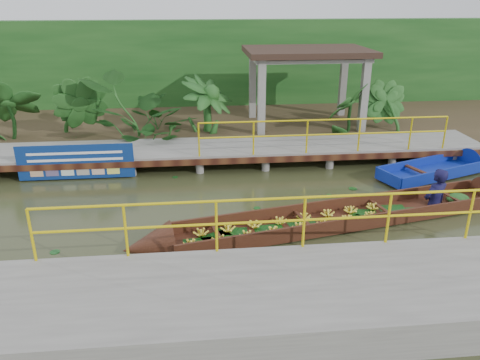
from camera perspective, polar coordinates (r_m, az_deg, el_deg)
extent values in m
plane|color=#31341A|center=(11.72, 0.30, -3.63)|extent=(80.00, 80.00, 0.00)
cube|color=#372D1B|center=(18.68, -2.19, 6.91)|extent=(30.00, 8.00, 0.45)
cube|color=slate|center=(14.78, -1.16, 3.96)|extent=(16.00, 2.00, 0.15)
cube|color=black|center=(13.86, -0.81, 2.38)|extent=(16.00, 0.12, 0.18)
cylinder|color=#DBBF0B|center=(14.07, 10.47, 7.23)|extent=(7.50, 0.05, 0.05)
cylinder|color=#DBBF0B|center=(14.18, 10.34, 5.47)|extent=(7.50, 0.05, 0.05)
cylinder|color=#DBBF0B|center=(14.20, 10.33, 5.28)|extent=(0.05, 0.05, 1.00)
cylinder|color=slate|center=(14.88, -24.56, 0.90)|extent=(0.24, 0.24, 0.55)
cylinder|color=slate|center=(16.32, -22.92, 2.91)|extent=(0.24, 0.24, 0.55)
cylinder|color=slate|center=(14.35, -17.00, 1.24)|extent=(0.24, 0.24, 0.55)
cylinder|color=slate|center=(15.84, -16.00, 3.27)|extent=(0.24, 0.24, 0.55)
cylinder|color=slate|center=(14.09, -9.01, 1.58)|extent=(0.24, 0.24, 0.55)
cylinder|color=slate|center=(15.60, -8.75, 3.60)|extent=(0.24, 0.24, 0.55)
cylinder|color=slate|center=(14.11, -0.88, 1.88)|extent=(0.24, 0.24, 0.55)
cylinder|color=slate|center=(15.62, -1.40, 3.88)|extent=(0.24, 0.24, 0.55)
cylinder|color=slate|center=(14.41, 7.07, 2.15)|extent=(0.24, 0.24, 0.55)
cylinder|color=slate|center=(15.89, 5.83, 4.09)|extent=(0.24, 0.24, 0.55)
cylinder|color=slate|center=(14.98, 14.56, 2.36)|extent=(0.24, 0.24, 0.55)
cylinder|color=slate|center=(16.41, 12.71, 4.23)|extent=(0.24, 0.24, 0.55)
cylinder|color=slate|center=(15.78, 21.41, 2.52)|extent=(0.24, 0.24, 0.55)
cylinder|color=slate|center=(17.14, 19.09, 4.30)|extent=(0.24, 0.24, 0.55)
cylinder|color=slate|center=(14.11, -0.88, 1.88)|extent=(0.24, 0.24, 0.55)
cube|color=slate|center=(8.18, 10.78, -14.02)|extent=(18.00, 2.40, 0.70)
cylinder|color=#DBBF0B|center=(8.48, 9.29, -2.06)|extent=(10.00, 0.05, 0.05)
cylinder|color=#DBBF0B|center=(8.67, 9.11, -4.78)|extent=(10.00, 0.05, 0.05)
cylinder|color=#DBBF0B|center=(8.69, 9.09, -5.07)|extent=(0.05, 0.05, 1.00)
cube|color=slate|center=(16.16, 2.63, 9.55)|extent=(0.25, 0.25, 2.80)
cube|color=slate|center=(17.06, 14.86, 9.51)|extent=(0.25, 0.25, 2.80)
cube|color=slate|center=(18.49, 1.54, 11.13)|extent=(0.25, 0.25, 2.80)
cube|color=slate|center=(19.28, 12.41, 11.09)|extent=(0.25, 0.25, 2.80)
cube|color=slate|center=(17.45, 8.17, 14.61)|extent=(4.00, 2.60, 0.12)
cube|color=#2F1F17|center=(17.42, 8.21, 15.26)|extent=(4.40, 3.00, 0.20)
cube|color=#154415|center=(20.77, -2.73, 13.43)|extent=(30.00, 0.80, 4.00)
cube|color=#34180E|center=(11.33, 12.46, -4.79)|extent=(8.25, 2.71, 0.06)
cube|color=#34180E|center=(11.66, 11.28, -3.10)|extent=(8.05, 1.77, 0.35)
cube|color=#34180E|center=(10.87, 13.85, -5.25)|extent=(8.05, 1.77, 0.35)
cone|color=#34180E|center=(9.97, -11.18, -8.03)|extent=(1.21, 1.18, 0.99)
ellipsoid|color=#154415|center=(13.16, 25.02, -2.06)|extent=(0.66, 0.56, 0.27)
imported|color=#100E35|center=(12.39, 23.20, 1.24)|extent=(0.82, 0.68, 1.92)
cube|color=navy|center=(14.85, 22.26, 0.77)|extent=(3.46, 2.08, 0.11)
cube|color=navy|center=(15.12, 20.96, 1.86)|extent=(3.14, 1.21, 0.33)
cube|color=navy|center=(14.51, 23.75, 0.62)|extent=(3.14, 1.21, 0.33)
cube|color=navy|center=(13.66, 17.62, 0.22)|extent=(0.41, 0.96, 0.33)
cone|color=navy|center=(16.24, 26.79, 2.01)|extent=(0.94, 1.10, 0.93)
cube|color=black|center=(14.40, 20.87, 1.09)|extent=(0.45, 0.97, 0.06)
cube|color=navy|center=(14.16, -19.37, 2.09)|extent=(3.27, 0.03, 1.02)
cube|color=white|center=(14.06, -19.53, 3.09)|extent=(2.66, 0.01, 0.07)
cube|color=white|center=(14.12, -19.43, 2.33)|extent=(2.66, 0.01, 0.07)
imported|color=#154415|center=(17.33, -26.29, 7.17)|extent=(1.37, 1.37, 1.71)
imported|color=#154415|center=(16.74, -19.83, 7.69)|extent=(1.37, 1.37, 1.71)
imported|color=#154415|center=(16.32, -11.21, 8.23)|extent=(1.37, 1.37, 1.71)
imported|color=#154415|center=(16.26, -4.10, 8.53)|extent=(1.37, 1.37, 1.71)
imported|color=#154415|center=(17.15, 13.04, 8.73)|extent=(1.37, 1.37, 1.71)
imported|color=#154415|center=(17.68, 17.70, 8.65)|extent=(1.37, 1.37, 1.71)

